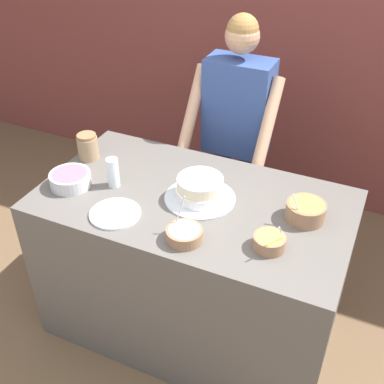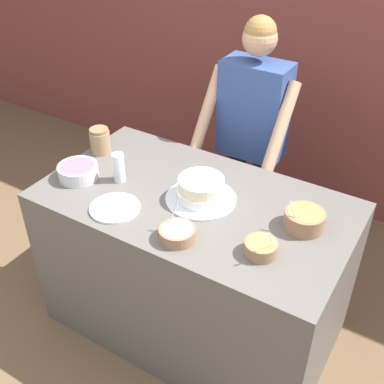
{
  "view_description": "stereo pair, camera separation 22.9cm",
  "coord_description": "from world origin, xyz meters",
  "px_view_note": "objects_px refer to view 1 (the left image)",
  "views": [
    {
      "loc": [
        0.79,
        -1.32,
        2.31
      ],
      "look_at": [
        0.01,
        0.39,
        0.99
      ],
      "focal_mm": 45.0,
      "sensor_mm": 36.0,
      "label": 1
    },
    {
      "loc": [
        0.99,
        -1.21,
        2.31
      ],
      "look_at": [
        0.01,
        0.39,
        0.99
      ],
      "focal_mm": 45.0,
      "sensor_mm": 36.0,
      "label": 2
    }
  ],
  "objects_px": {
    "person_baker": "(237,123)",
    "frosting_bowl_yellow": "(269,241)",
    "frosting_bowl_olive": "(306,211)",
    "cake": "(200,190)",
    "frosting_bowl_pink": "(184,234)",
    "stoneware_jar": "(88,147)",
    "frosting_bowl_purple": "(70,179)",
    "drinking_glass": "(113,173)",
    "ceramic_plate": "(115,214)"
  },
  "relations": [
    {
      "from": "frosting_bowl_purple",
      "to": "frosting_bowl_olive",
      "type": "relative_size",
      "value": 1.14
    },
    {
      "from": "frosting_bowl_olive",
      "to": "stoneware_jar",
      "type": "distance_m",
      "value": 1.23
    },
    {
      "from": "frosting_bowl_pink",
      "to": "stoneware_jar",
      "type": "relative_size",
      "value": 1.29
    },
    {
      "from": "person_baker",
      "to": "cake",
      "type": "relative_size",
      "value": 4.59
    },
    {
      "from": "frosting_bowl_pink",
      "to": "person_baker",
      "type": "bearing_deg",
      "value": 97.78
    },
    {
      "from": "stoneware_jar",
      "to": "frosting_bowl_purple",
      "type": "bearing_deg",
      "value": -74.88
    },
    {
      "from": "frosting_bowl_purple",
      "to": "drinking_glass",
      "type": "distance_m",
      "value": 0.22
    },
    {
      "from": "stoneware_jar",
      "to": "person_baker",
      "type": "bearing_deg",
      "value": 45.34
    },
    {
      "from": "person_baker",
      "to": "frosting_bowl_purple",
      "type": "height_order",
      "value": "person_baker"
    },
    {
      "from": "person_baker",
      "to": "frosting_bowl_yellow",
      "type": "bearing_deg",
      "value": -62.26
    },
    {
      "from": "frosting_bowl_pink",
      "to": "drinking_glass",
      "type": "height_order",
      "value": "frosting_bowl_pink"
    },
    {
      "from": "frosting_bowl_pink",
      "to": "frosting_bowl_yellow",
      "type": "xyz_separation_m",
      "value": [
        0.35,
        0.1,
        0.0
      ]
    },
    {
      "from": "person_baker",
      "to": "stoneware_jar",
      "type": "bearing_deg",
      "value": -134.66
    },
    {
      "from": "cake",
      "to": "frosting_bowl_yellow",
      "type": "relative_size",
      "value": 2.07
    },
    {
      "from": "drinking_glass",
      "to": "ceramic_plate",
      "type": "height_order",
      "value": "drinking_glass"
    },
    {
      "from": "cake",
      "to": "stoneware_jar",
      "type": "height_order",
      "value": "stoneware_jar"
    },
    {
      "from": "frosting_bowl_yellow",
      "to": "ceramic_plate",
      "type": "height_order",
      "value": "frosting_bowl_yellow"
    },
    {
      "from": "frosting_bowl_olive",
      "to": "ceramic_plate",
      "type": "height_order",
      "value": "frosting_bowl_olive"
    },
    {
      "from": "frosting_bowl_yellow",
      "to": "frosting_bowl_pink",
      "type": "bearing_deg",
      "value": -163.69
    },
    {
      "from": "ceramic_plate",
      "to": "frosting_bowl_olive",
      "type": "bearing_deg",
      "value": 22.52
    },
    {
      "from": "cake",
      "to": "frosting_bowl_purple",
      "type": "bearing_deg",
      "value": -165.64
    },
    {
      "from": "person_baker",
      "to": "frosting_bowl_yellow",
      "type": "xyz_separation_m",
      "value": [
        0.5,
        -0.95,
        -0.02
      ]
    },
    {
      "from": "stoneware_jar",
      "to": "drinking_glass",
      "type": "bearing_deg",
      "value": -32.56
    },
    {
      "from": "person_baker",
      "to": "drinking_glass",
      "type": "bearing_deg",
      "value": -114.0
    },
    {
      "from": "ceramic_plate",
      "to": "stoneware_jar",
      "type": "distance_m",
      "value": 0.56
    },
    {
      "from": "cake",
      "to": "stoneware_jar",
      "type": "distance_m",
      "value": 0.73
    },
    {
      "from": "person_baker",
      "to": "drinking_glass",
      "type": "relative_size",
      "value": 10.27
    },
    {
      "from": "frosting_bowl_pink",
      "to": "drinking_glass",
      "type": "bearing_deg",
      "value": 155.23
    },
    {
      "from": "frosting_bowl_pink",
      "to": "stoneware_jar",
      "type": "bearing_deg",
      "value": 152.38
    },
    {
      "from": "person_baker",
      "to": "ceramic_plate",
      "type": "height_order",
      "value": "person_baker"
    },
    {
      "from": "frosting_bowl_yellow",
      "to": "frosting_bowl_purple",
      "type": "bearing_deg",
      "value": 177.92
    },
    {
      "from": "frosting_bowl_purple",
      "to": "drinking_glass",
      "type": "bearing_deg",
      "value": 24.63
    },
    {
      "from": "frosting_bowl_pink",
      "to": "frosting_bowl_yellow",
      "type": "relative_size",
      "value": 1.12
    },
    {
      "from": "person_baker",
      "to": "stoneware_jar",
      "type": "height_order",
      "value": "person_baker"
    },
    {
      "from": "cake",
      "to": "frosting_bowl_olive",
      "type": "distance_m",
      "value": 0.51
    },
    {
      "from": "cake",
      "to": "ceramic_plate",
      "type": "bearing_deg",
      "value": -138.01
    },
    {
      "from": "cake",
      "to": "drinking_glass",
      "type": "distance_m",
      "value": 0.45
    },
    {
      "from": "frosting_bowl_yellow",
      "to": "ceramic_plate",
      "type": "distance_m",
      "value": 0.73
    },
    {
      "from": "frosting_bowl_pink",
      "to": "frosting_bowl_purple",
      "type": "distance_m",
      "value": 0.72
    },
    {
      "from": "cake",
      "to": "drinking_glass",
      "type": "relative_size",
      "value": 2.24
    },
    {
      "from": "frosting_bowl_yellow",
      "to": "frosting_bowl_olive",
      "type": "distance_m",
      "value": 0.28
    },
    {
      "from": "cake",
      "to": "person_baker",
      "type": "bearing_deg",
      "value": 96.39
    },
    {
      "from": "frosting_bowl_pink",
      "to": "drinking_glass",
      "type": "xyz_separation_m",
      "value": [
        -0.51,
        0.23,
        0.05
      ]
    },
    {
      "from": "person_baker",
      "to": "frosting_bowl_purple",
      "type": "xyz_separation_m",
      "value": [
        -0.56,
        -0.91,
        -0.02
      ]
    },
    {
      "from": "person_baker",
      "to": "cake",
      "type": "bearing_deg",
      "value": -83.61
    },
    {
      "from": "frosting_bowl_purple",
      "to": "stoneware_jar",
      "type": "bearing_deg",
      "value": 105.12
    },
    {
      "from": "frosting_bowl_olive",
      "to": "person_baker",
      "type": "bearing_deg",
      "value": 130.75
    },
    {
      "from": "cake",
      "to": "frosting_bowl_pink",
      "type": "height_order",
      "value": "frosting_bowl_pink"
    },
    {
      "from": "frosting_bowl_purple",
      "to": "ceramic_plate",
      "type": "height_order",
      "value": "frosting_bowl_purple"
    },
    {
      "from": "person_baker",
      "to": "frosting_bowl_olive",
      "type": "relative_size",
      "value": 8.78
    }
  ]
}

